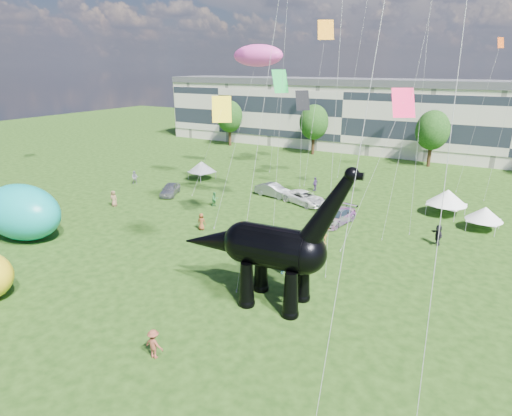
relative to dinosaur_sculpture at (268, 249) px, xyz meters
The scene contains 15 objects.
ground 7.49m from the dinosaur_sculpture, 143.28° to the right, with size 220.00×220.00×0.00m, color #16330C.
terrace_row 59.68m from the dinosaur_sculpture, 102.70° to the left, with size 78.00×11.00×12.00m, color beige.
tree_far_left 60.48m from the dinosaur_sculpture, 125.53° to the left, with size 5.20×5.20×9.44m.
tree_mid_left 52.13m from the dinosaur_sculpture, 109.19° to the left, with size 5.20×5.20×9.44m.
tree_mid_right 49.32m from the dinosaur_sculpture, 86.64° to the left, with size 5.20×5.20×9.44m.
dinosaur_sculpture is the anchor object (origin of this frame).
car_silver 27.98m from the dinosaur_sculpture, 144.32° to the left, with size 1.76×4.36×1.49m, color #ADACB1.
car_grey 24.90m from the dinosaur_sculpture, 116.57° to the left, with size 1.69×4.84×1.60m, color gray.
car_white 22.45m from the dinosaur_sculpture, 107.12° to the left, with size 2.51×5.45×1.51m, color white.
car_dark 17.20m from the dinosaur_sculpture, 93.46° to the left, with size 2.19×5.39×1.57m, color #595960.
gazebo_near 25.51m from the dinosaur_sculpture, 61.47° to the left, with size 3.83×3.83×2.40m.
gazebo_far 26.73m from the dinosaur_sculpture, 71.74° to the left, with size 5.03×5.03×2.86m.
gazebo_left 34.31m from the dinosaur_sculpture, 134.17° to the left, with size 4.55×4.55×2.62m.
inflatable_teal 25.13m from the dinosaur_sculpture, behind, with size 8.32×5.20×5.20m, color #0D9F9B.
visitors 14.36m from the dinosaur_sculpture, 120.25° to the left, with size 47.40×39.53×1.90m.
Camera 1 is at (17.40, -19.23, 15.53)m, focal length 30.00 mm.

